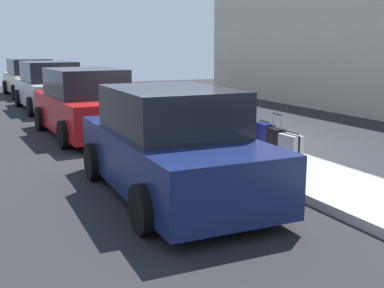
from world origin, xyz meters
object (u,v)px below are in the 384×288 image
(suitcase_silver_0, at_px, (290,152))
(suitcase_black_1, at_px, (276,146))
(suitcase_olive_6, at_px, (209,126))
(parked_car_navy_0, at_px, (171,146))
(parked_car_beige_3, at_px, (30,79))
(parked_car_silver_2, at_px, (50,87))
(suitcase_teal_5, at_px, (223,130))
(bollard_post, at_px, (175,112))
(suitcase_navy_2, at_px, (265,140))
(fire_hydrant, at_px, (191,116))
(suitcase_red_4, at_px, (233,131))
(suitcase_maroon_3, at_px, (246,135))
(parked_car_red_1, at_px, (86,105))

(suitcase_silver_0, bearing_deg, suitcase_black_1, -5.85)
(suitcase_olive_6, distance_m, parked_car_navy_0, 3.97)
(suitcase_black_1, distance_m, parked_car_beige_3, 16.20)
(suitcase_black_1, height_order, parked_car_silver_2, parked_car_silver_2)
(suitcase_teal_5, height_order, parked_car_beige_3, parked_car_beige_3)
(bollard_post, bearing_deg, suitcase_black_1, -177.97)
(suitcase_navy_2, distance_m, fire_hydrant, 3.20)
(suitcase_black_1, relative_size, suitcase_olive_6, 1.05)
(bollard_post, relative_size, parked_car_navy_0, 0.19)
(suitcase_red_4, distance_m, suitcase_teal_5, 0.57)
(parked_car_silver_2, relative_size, parked_car_beige_3, 1.04)
(suitcase_maroon_3, bearing_deg, bollard_post, 1.74)
(suitcase_maroon_3, height_order, suitcase_teal_5, suitcase_maroon_3)
(suitcase_black_1, bearing_deg, suitcase_olive_6, 0.77)
(suitcase_silver_0, height_order, parked_car_navy_0, parked_car_navy_0)
(parked_car_red_1, bearing_deg, suitcase_navy_2, -151.75)
(suitcase_teal_5, bearing_deg, parked_car_beige_3, 9.70)
(suitcase_red_4, height_order, suitcase_olive_6, suitcase_red_4)
(parked_car_navy_0, relative_size, parked_car_silver_2, 0.92)
(suitcase_olive_6, height_order, fire_hydrant, suitcase_olive_6)
(suitcase_red_4, xyz_separation_m, parked_car_red_1, (3.51, 2.32, 0.30))
(suitcase_navy_2, distance_m, parked_car_red_1, 5.14)
(suitcase_silver_0, distance_m, parked_car_beige_3, 16.69)
(suitcase_black_1, distance_m, suitcase_red_4, 1.50)
(parked_car_red_1, bearing_deg, suitcase_olive_6, -135.48)
(parked_car_red_1, relative_size, parked_car_silver_2, 0.94)
(suitcase_maroon_3, xyz_separation_m, parked_car_silver_2, (9.64, 2.31, 0.31))
(fire_hydrant, relative_size, parked_car_navy_0, 0.17)
(suitcase_olive_6, distance_m, parked_car_beige_3, 13.58)
(fire_hydrant, xyz_separation_m, parked_car_silver_2, (6.95, 2.35, 0.27))
(suitcase_black_1, height_order, fire_hydrant, suitcase_black_1)
(parked_car_silver_2, bearing_deg, suitcase_teal_5, -164.44)
(fire_hydrant, distance_m, parked_car_silver_2, 7.34)
(suitcase_silver_0, xyz_separation_m, suitcase_black_1, (0.50, -0.05, 0.02))
(fire_hydrant, bearing_deg, suitcase_teal_5, -178.86)
(suitcase_black_1, bearing_deg, suitcase_teal_5, -0.73)
(suitcase_red_4, bearing_deg, suitcase_silver_0, 179.71)
(suitcase_silver_0, height_order, suitcase_maroon_3, suitcase_maroon_3)
(suitcase_olive_6, relative_size, parked_car_silver_2, 0.19)
(bollard_post, bearing_deg, parked_car_silver_2, 19.45)
(parked_car_red_1, bearing_deg, suitcase_teal_5, -141.02)
(suitcase_black_1, xyz_separation_m, parked_car_navy_0, (-0.55, 2.36, 0.31))
(suitcase_navy_2, distance_m, parked_car_navy_0, 2.66)
(suitcase_olive_6, xyz_separation_m, parked_car_silver_2, (7.98, 2.32, 0.37))
(parked_car_beige_3, bearing_deg, fire_hydrant, -169.20)
(suitcase_silver_0, xyz_separation_m, fire_hydrant, (4.18, -0.05, 0.09))
(fire_hydrant, relative_size, parked_car_silver_2, 0.16)
(suitcase_teal_5, bearing_deg, suitcase_red_4, 173.14)
(suitcase_red_4, height_order, parked_car_beige_3, parked_car_beige_3)
(parked_car_silver_2, bearing_deg, suitcase_black_1, -167.49)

